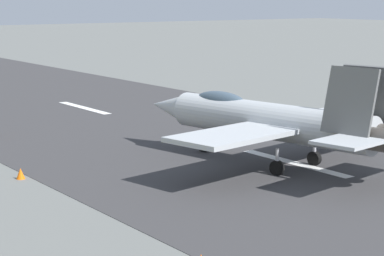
% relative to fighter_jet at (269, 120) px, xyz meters
% --- Properties ---
extents(ground_plane, '(400.00, 400.00, 0.00)m').
position_rel_fighter_jet_xyz_m(ground_plane, '(-0.51, -1.38, -2.45)').
color(ground_plane, slate).
extents(runway_strip, '(240.00, 26.00, 0.02)m').
position_rel_fighter_jet_xyz_m(runway_strip, '(-0.53, -1.38, -2.44)').
color(runway_strip, '#373637').
rests_on(runway_strip, ground).
extents(fighter_jet, '(17.37, 14.86, 5.65)m').
position_rel_fighter_jet_xyz_m(fighter_jet, '(0.00, 0.00, 0.00)').
color(fighter_jet, '#AFB3B7').
rests_on(fighter_jet, ground).
extents(marker_cone_mid, '(0.44, 0.44, 0.55)m').
position_rel_fighter_jet_xyz_m(marker_cone_mid, '(4.62, 12.12, -2.17)').
color(marker_cone_mid, orange).
rests_on(marker_cone_mid, ground).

